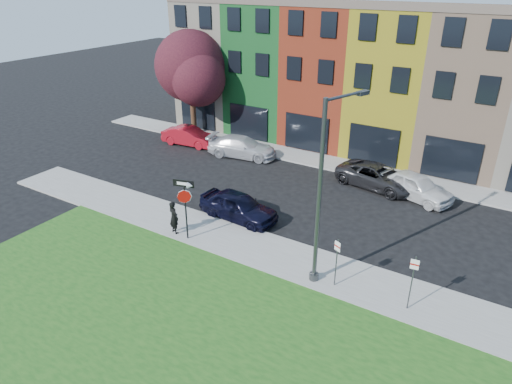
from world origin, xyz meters
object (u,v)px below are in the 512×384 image
Objects in this scene: man at (174,217)px; sedan_near at (238,206)px; stop_sign at (185,198)px; street_lamp at (323,195)px.

man reaches higher than sedan_near.
man is at bearing 157.02° from stop_sign.
man is 8.36m from street_lamp.
stop_sign is 0.40× the size of street_lamp.
street_lamp is at bearing -111.46° from sedan_near.
sedan_near is at bearing 57.79° from stop_sign.
street_lamp is (6.84, 0.44, 1.74)m from stop_sign.
sedan_near is (1.83, 3.07, -0.23)m from man.
stop_sign is 1.82× the size of man.
sedan_near is at bearing 173.72° from street_lamp.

